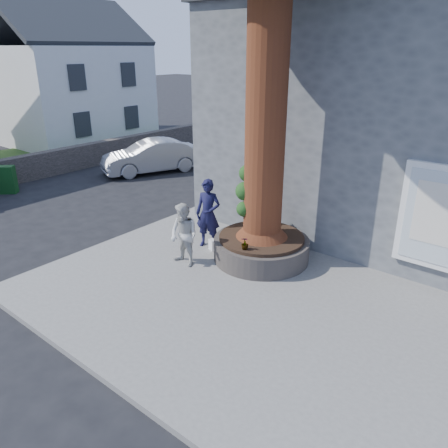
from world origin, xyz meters
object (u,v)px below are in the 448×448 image
Objects in this scene: man at (208,214)px; car_silver at (152,156)px; planter at (261,248)px; woman at (184,235)px; a_board_sign at (8,180)px.

car_silver is at bearing 130.03° from man.
planter is at bearing -8.45° from man.
man is (-1.48, -0.25, 0.60)m from planter.
car_silver is at bearing 145.65° from woman.
man reaches higher than woman.
woman is at bearing -95.92° from man.
car_silver is 5.57m from a_board_sign.
woman is (0.24, -1.14, -0.14)m from man.
woman reaches higher than car_silver.
car_silver is (-6.91, 4.31, -0.34)m from man.
man is 1.17m from woman.
man reaches higher than car_silver.
planter is 0.56× the size of car_silver.
man is at bearing -8.23° from car_silver.
car_silver reaches higher than planter.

